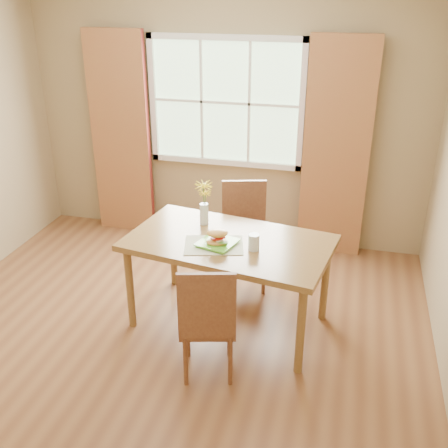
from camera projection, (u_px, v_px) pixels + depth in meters
room at (162, 177)px, 3.75m from camera, size 4.24×3.84×2.74m
window at (226, 102)px, 5.33m from camera, size 1.62×0.06×1.32m
curtain_left at (121, 136)px, 5.67m from camera, size 0.65×0.08×2.20m
curtain_right at (336, 151)px, 5.16m from camera, size 0.65×0.08×2.20m
dining_table at (229, 249)px, 4.16m from camera, size 1.71×1.13×0.77m
chair_near at (207, 318)px, 3.62m from camera, size 0.48×0.48×0.94m
chair_far at (244, 229)px, 4.84m from camera, size 0.51×0.51×0.98m
placemat at (214, 245)px, 4.04m from camera, size 0.52×0.43×0.01m
plate at (217, 244)px, 4.04m from camera, size 0.33×0.33×0.01m
croissant_sandwich at (217, 237)px, 3.99m from camera, size 0.20×0.16×0.13m
water_glass at (254, 243)px, 3.95m from camera, size 0.09×0.09×0.13m
flower_vase at (204, 199)px, 4.30m from camera, size 0.15×0.15×0.37m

